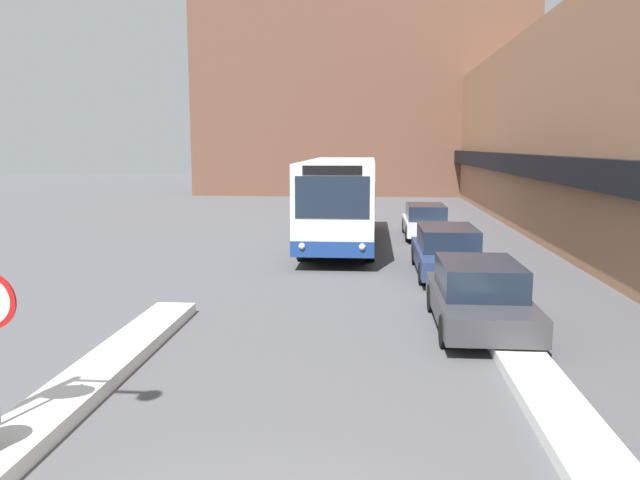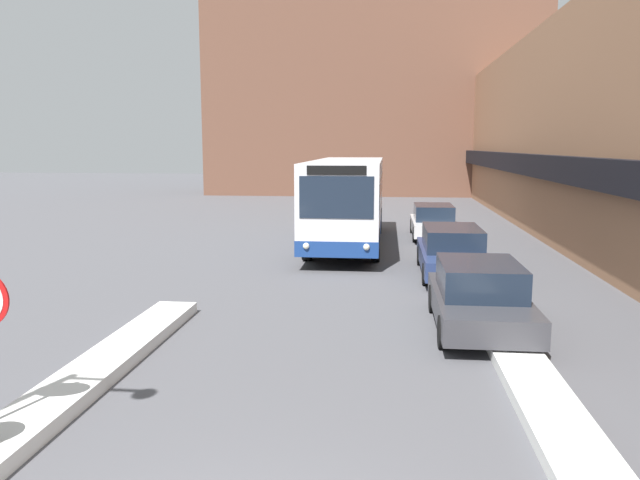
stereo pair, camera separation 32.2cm
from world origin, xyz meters
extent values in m
cube|color=#996B4C|center=(10.00, 24.00, 4.44)|extent=(5.00, 60.00, 8.88)
cube|color=black|center=(7.25, 24.00, 3.05)|extent=(0.50, 60.00, 0.90)
cube|color=brown|center=(0.00, 46.84, 8.96)|extent=(26.00, 8.00, 17.92)
cube|color=silver|center=(-0.28, 19.51, 1.89)|extent=(2.55, 10.88, 2.83)
cube|color=navy|center=(-0.28, 19.51, 0.73)|extent=(2.57, 10.90, 0.49)
cube|color=#192333|center=(-0.28, 19.51, 2.29)|extent=(2.57, 10.01, 0.78)
cube|color=#192333|center=(-0.28, 14.06, 2.32)|extent=(2.24, 0.03, 1.27)
cube|color=black|center=(-0.28, 14.06, 3.13)|extent=(1.79, 0.03, 0.28)
sphere|color=#F2EAC6|center=(-1.20, 14.05, 0.83)|extent=(0.20, 0.20, 0.20)
sphere|color=#F2EAC6|center=(0.64, 14.05, 0.83)|extent=(0.20, 0.20, 0.20)
cylinder|color=black|center=(-1.43, 16.14, 0.56)|extent=(0.28, 1.13, 1.13)
cylinder|color=black|center=(0.88, 16.14, 0.56)|extent=(0.28, 1.13, 1.13)
cylinder|color=black|center=(-1.43, 22.89, 0.56)|extent=(0.28, 1.13, 1.13)
cylinder|color=black|center=(0.88, 22.89, 0.56)|extent=(0.28, 1.13, 1.13)
cube|color=#38383D|center=(3.20, 8.53, 0.52)|extent=(1.86, 4.28, 0.53)
cube|color=#192333|center=(3.20, 8.64, 1.11)|extent=(1.64, 2.35, 0.64)
cylinder|color=black|center=(4.05, 7.20, 0.32)|extent=(0.20, 0.64, 0.64)
cylinder|color=black|center=(2.35, 7.20, 0.32)|extent=(0.20, 0.64, 0.64)
cylinder|color=black|center=(4.05, 9.86, 0.32)|extent=(0.20, 0.64, 0.64)
cylinder|color=black|center=(2.35, 9.86, 0.32)|extent=(0.20, 0.64, 0.64)
cube|color=navy|center=(3.20, 14.19, 0.52)|extent=(1.87, 4.83, 0.54)
cube|color=#192333|center=(3.20, 14.31, 1.11)|extent=(1.64, 2.65, 0.65)
cylinder|color=black|center=(4.05, 12.69, 0.31)|extent=(0.20, 0.63, 0.63)
cylinder|color=black|center=(2.35, 12.69, 0.31)|extent=(0.20, 0.63, 0.63)
cylinder|color=black|center=(4.05, 15.69, 0.31)|extent=(0.20, 0.63, 0.63)
cylinder|color=black|center=(2.35, 15.69, 0.31)|extent=(0.20, 0.63, 0.63)
cube|color=silver|center=(3.20, 21.92, 0.51)|extent=(1.78, 4.42, 0.51)
cube|color=#192333|center=(3.20, 22.03, 1.07)|extent=(1.57, 2.43, 0.62)
cylinder|color=black|center=(4.01, 20.54, 0.31)|extent=(0.20, 0.63, 0.63)
cylinder|color=black|center=(2.39, 20.54, 0.31)|extent=(0.20, 0.63, 0.63)
cylinder|color=black|center=(4.01, 23.29, 0.31)|extent=(0.20, 0.63, 0.63)
cylinder|color=black|center=(2.39, 23.29, 0.31)|extent=(0.20, 0.63, 0.63)
camera|label=1|loc=(0.90, -4.55, 3.86)|focal=35.00mm
camera|label=2|loc=(1.23, -4.52, 3.86)|focal=35.00mm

